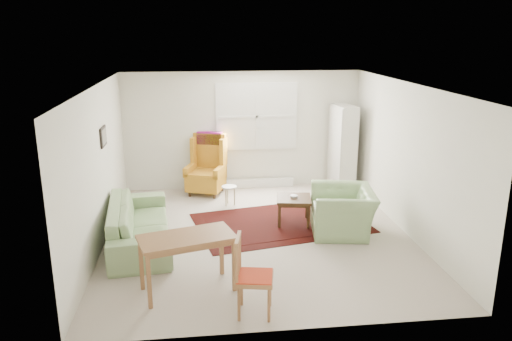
{
  "coord_description": "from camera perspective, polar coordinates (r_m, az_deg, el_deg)",
  "views": [
    {
      "loc": [
        -0.95,
        -7.68,
        3.33
      ],
      "look_at": [
        0.0,
        0.3,
        1.05
      ],
      "focal_mm": 35.0,
      "sensor_mm": 36.0,
      "label": 1
    }
  ],
  "objects": [
    {
      "name": "wingback_chair",
      "position": [
        10.39,
        -5.8,
        0.68
      ],
      "size": [
        0.94,
        0.97,
        1.26
      ],
      "primitive_type": null,
      "rotation": [
        0.0,
        0.0,
        -0.35
      ],
      "color": "#C3841E",
      "rests_on": "ground"
    },
    {
      "name": "rug",
      "position": [
        8.94,
        2.82,
        -5.94
      ],
      "size": [
        3.25,
        2.43,
        0.03
      ],
      "primitive_type": null,
      "rotation": [
        0.0,
        0.0,
        0.2
      ],
      "color": "black",
      "rests_on": "ground"
    },
    {
      "name": "desk",
      "position": [
        6.68,
        -7.82,
        -10.46
      ],
      "size": [
        1.34,
        0.92,
        0.77
      ],
      "primitive_type": null,
      "rotation": [
        0.0,
        0.0,
        0.28
      ],
      "color": "#95643C",
      "rests_on": "ground"
    },
    {
      "name": "coffee_table",
      "position": [
        8.88,
        4.31,
        -4.56
      ],
      "size": [
        0.68,
        0.68,
        0.49
      ],
      "primitive_type": null,
      "rotation": [
        0.0,
        0.0,
        -0.17
      ],
      "color": "#3B2412",
      "rests_on": "ground"
    },
    {
      "name": "armchair",
      "position": [
        8.55,
        9.9,
        -4.09
      ],
      "size": [
        1.17,
        1.29,
        0.9
      ],
      "primitive_type": "imported",
      "rotation": [
        0.0,
        0.0,
        -1.72
      ],
      "color": "#83A46D",
      "rests_on": "ground"
    },
    {
      "name": "room",
      "position": [
        8.22,
        0.2,
        1.22
      ],
      "size": [
        5.04,
        5.54,
        2.51
      ],
      "color": "#BEAFA2",
      "rests_on": "ground"
    },
    {
      "name": "desk_chair",
      "position": [
        6.07,
        -0.14,
        -11.97
      ],
      "size": [
        0.51,
        0.51,
        1.0
      ],
      "primitive_type": null,
      "rotation": [
        0.0,
        0.0,
        1.39
      ],
      "color": "#95643C",
      "rests_on": "ground"
    },
    {
      "name": "cabinet",
      "position": [
        10.76,
        9.88,
        2.57
      ],
      "size": [
        0.47,
        0.77,
        1.81
      ],
      "primitive_type": null,
      "rotation": [
        0.0,
        0.0,
        0.12
      ],
      "color": "silver",
      "rests_on": "ground"
    },
    {
      "name": "sofa",
      "position": [
        8.19,
        -13.24,
        -5.03
      ],
      "size": [
        1.15,
        2.42,
        0.94
      ],
      "primitive_type": "imported",
      "rotation": [
        0.0,
        0.0,
        1.67
      ],
      "color": "#83A46D",
      "rests_on": "ground"
    },
    {
      "name": "stool",
      "position": [
        9.79,
        -3.07,
        -2.86
      ],
      "size": [
        0.36,
        0.36,
        0.39
      ],
      "primitive_type": null,
      "rotation": [
        0.0,
        0.0,
        -0.25
      ],
      "color": "white",
      "rests_on": "ground"
    }
  ]
}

